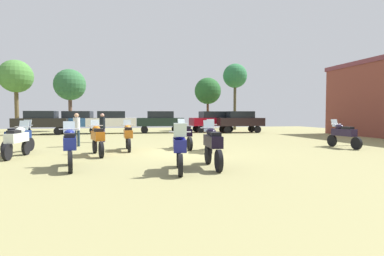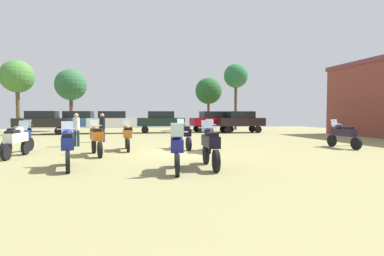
{
  "view_description": "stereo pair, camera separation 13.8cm",
  "coord_description": "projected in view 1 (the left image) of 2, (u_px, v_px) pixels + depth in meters",
  "views": [
    {
      "loc": [
        -2.72,
        -13.33,
        1.71
      ],
      "look_at": [
        1.78,
        6.85,
        0.79
      ],
      "focal_mm": 28.13,
      "sensor_mm": 36.0,
      "label": 1
    },
    {
      "loc": [
        -2.58,
        -13.36,
        1.71
      ],
      "look_at": [
        1.78,
        6.85,
        0.79
      ],
      "focal_mm": 28.13,
      "sensor_mm": 36.0,
      "label": 2
    }
  ],
  "objects": [
    {
      "name": "car_4",
      "position": [
        213.0,
        120.0,
        28.96
      ],
      "size": [
        4.43,
        2.14,
        2.0
      ],
      "rotation": [
        0.0,
        0.0,
        1.65
      ],
      "color": "black",
      "rests_on": "ground"
    },
    {
      "name": "car_5",
      "position": [
        160.0,
        120.0,
        27.98
      ],
      "size": [
        4.39,
        2.02,
        2.0
      ],
      "rotation": [
        0.0,
        0.0,
        1.52
      ],
      "color": "black",
      "rests_on": "ground"
    },
    {
      "name": "tree_1",
      "position": [
        70.0,
        85.0,
        30.73
      ],
      "size": [
        3.17,
        3.17,
        6.34
      ],
      "color": "brown",
      "rests_on": "ground"
    },
    {
      "name": "car_2",
      "position": [
        240.0,
        120.0,
        28.16
      ],
      "size": [
        4.34,
        1.89,
        2.0
      ],
      "rotation": [
        0.0,
        0.0,
        1.55
      ],
      "color": "black",
      "rests_on": "ground"
    },
    {
      "name": "motorcycle_7",
      "position": [
        179.0,
        148.0,
        8.88
      ],
      "size": [
        0.65,
        2.1,
        1.46
      ],
      "rotation": [
        0.0,
        0.0,
        3.0
      ],
      "color": "black",
      "rests_on": "ground"
    },
    {
      "name": "motorcycle_6",
      "position": [
        17.0,
        140.0,
        11.79
      ],
      "size": [
        0.63,
        2.17,
        1.45
      ],
      "rotation": [
        0.0,
        0.0,
        -0.12
      ],
      "color": "black",
      "rests_on": "ground"
    },
    {
      "name": "person_1",
      "position": [
        102.0,
        125.0,
        18.45
      ],
      "size": [
        0.45,
        0.45,
        1.76
      ],
      "rotation": [
        0.0,
        0.0,
        3.57
      ],
      "color": "#2E2B4E",
      "rests_on": "ground"
    },
    {
      "name": "motorcycle_3",
      "position": [
        98.0,
        138.0,
        12.44
      ],
      "size": [
        0.78,
        2.21,
        1.47
      ],
      "rotation": [
        0.0,
        0.0,
        0.24
      ],
      "color": "black",
      "rests_on": "ground"
    },
    {
      "name": "car_3",
      "position": [
        42.0,
        121.0,
        25.43
      ],
      "size": [
        4.38,
        1.99,
        2.0
      ],
      "rotation": [
        0.0,
        0.0,
        1.53
      ],
      "color": "black",
      "rests_on": "ground"
    },
    {
      "name": "motorcycle_10",
      "position": [
        213.0,
        145.0,
        9.58
      ],
      "size": [
        0.62,
        2.2,
        1.5
      ],
      "rotation": [
        0.0,
        0.0,
        -0.06
      ],
      "color": "black",
      "rests_on": "ground"
    },
    {
      "name": "tree_4",
      "position": [
        16.0,
        77.0,
        29.24
      ],
      "size": [
        3.17,
        3.17,
        7.01
      ],
      "color": "brown",
      "rests_on": "ground"
    },
    {
      "name": "tree_3",
      "position": [
        235.0,
        77.0,
        33.58
      ],
      "size": [
        2.69,
        2.69,
        7.38
      ],
      "color": "#4C4730",
      "rests_on": "ground"
    },
    {
      "name": "motorcycle_5",
      "position": [
        128.0,
        135.0,
        14.21
      ],
      "size": [
        0.62,
        2.12,
        1.45
      ],
      "rotation": [
        0.0,
        0.0,
        0.05
      ],
      "color": "black",
      "rests_on": "ground"
    },
    {
      "name": "motorcycle_2",
      "position": [
        343.0,
        134.0,
        15.25
      ],
      "size": [
        0.62,
        2.24,
        1.45
      ],
      "rotation": [
        0.0,
        0.0,
        0.07
      ],
      "color": "black",
      "rests_on": "ground"
    },
    {
      "name": "ground_plane",
      "position": [
        187.0,
        152.0,
        13.66
      ],
      "size": [
        44.0,
        52.0,
        0.02
      ],
      "color": "#8E8957"
    },
    {
      "name": "motorcycle_4",
      "position": [
        70.0,
        146.0,
        9.36
      ],
      "size": [
        0.69,
        2.14,
        1.47
      ],
      "rotation": [
        0.0,
        0.0,
        0.18
      ],
      "color": "black",
      "rests_on": "ground"
    },
    {
      "name": "car_1",
      "position": [
        112.0,
        120.0,
        27.04
      ],
      "size": [
        4.31,
        1.82,
        2.0
      ],
      "rotation": [
        0.0,
        0.0,
        1.58
      ],
      "color": "black",
      "rests_on": "ground"
    },
    {
      "name": "person_2",
      "position": [
        77.0,
        127.0,
        15.93
      ],
      "size": [
        0.35,
        0.35,
        1.77
      ],
      "rotation": [
        0.0,
        0.0,
        3.1
      ],
      "color": "#1F3244",
      "rests_on": "ground"
    },
    {
      "name": "motorcycle_9",
      "position": [
        211.0,
        136.0,
        13.88
      ],
      "size": [
        0.81,
        2.2,
        1.47
      ],
      "rotation": [
        0.0,
        0.0,
        -0.27
      ],
      "color": "black",
      "rests_on": "ground"
    },
    {
      "name": "tree_2",
      "position": [
        208.0,
        91.0,
        32.17
      ],
      "size": [
        2.82,
        2.82,
        5.64
      ],
      "color": "brown",
      "rests_on": "ground"
    },
    {
      "name": "motorcycle_1",
      "position": [
        185.0,
        134.0,
        14.84
      ],
      "size": [
        0.62,
        2.21,
        1.48
      ],
      "rotation": [
        0.0,
        0.0,
        0.09
      ],
      "color": "black",
      "rests_on": "ground"
    },
    {
      "name": "car_6",
      "position": [
        78.0,
        121.0,
        26.7
      ],
      "size": [
        4.46,
        2.24,
        2.0
      ],
      "rotation": [
        0.0,
        0.0,
        1.47
      ],
      "color": "black",
      "rests_on": "ground"
    },
    {
      "name": "motorcycle_11",
      "position": [
        19.0,
        137.0,
        13.12
      ],
      "size": [
        0.79,
        2.21,
        1.46
      ],
      "rotation": [
        0.0,
        0.0,
        -0.26
      ],
      "color": "black",
      "rests_on": "ground"
    }
  ]
}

